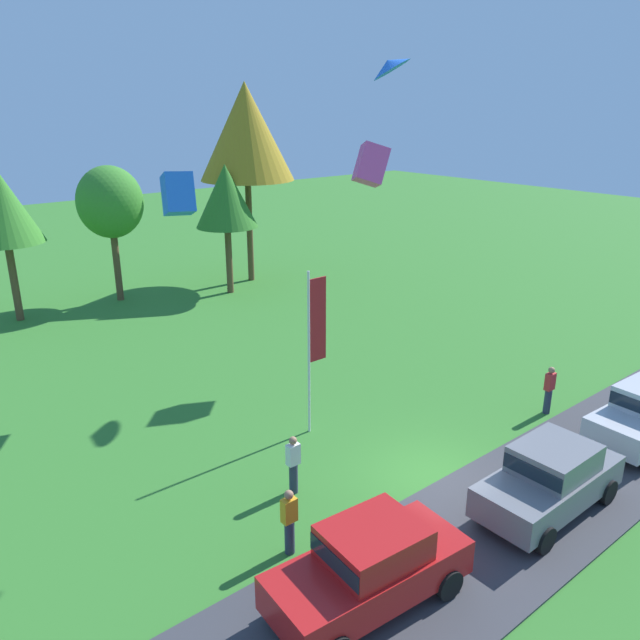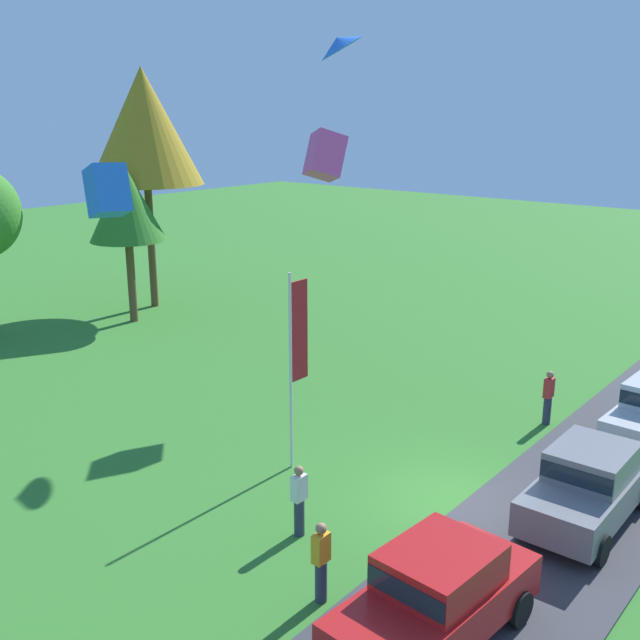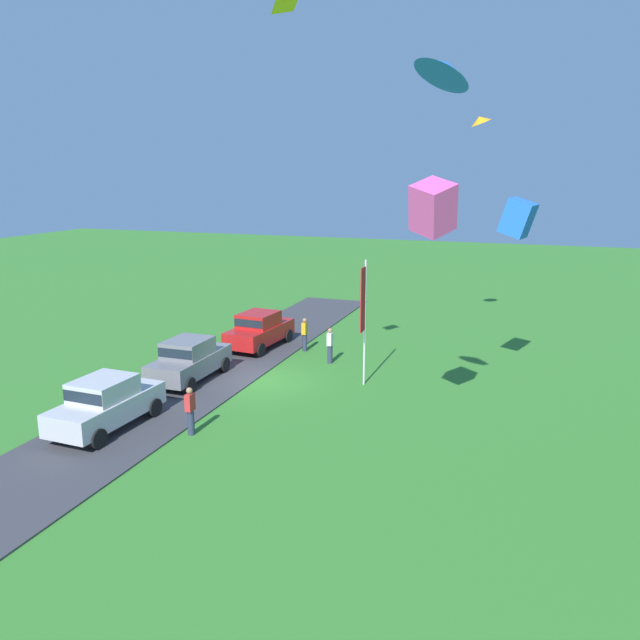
# 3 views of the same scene
# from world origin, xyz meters

# --- Properties ---
(ground_plane) EXTENTS (120.00, 120.00, 0.00)m
(ground_plane) POSITION_xyz_m (0.00, 0.00, 0.00)
(ground_plane) COLOR #337528
(pavement_strip) EXTENTS (36.00, 4.40, 0.06)m
(pavement_strip) POSITION_xyz_m (0.00, -2.43, 0.03)
(pavement_strip) COLOR #38383D
(pavement_strip) RESTS_ON ground
(car_sedan_by_flagpole) EXTENTS (4.53, 2.23, 1.84)m
(car_sedan_by_flagpole) POSITION_xyz_m (-4.73, -2.26, 1.04)
(car_sedan_by_flagpole) COLOR red
(car_sedan_by_flagpole) RESTS_ON ground
(car_sedan_mid_row) EXTENTS (4.41, 1.97, 1.84)m
(car_sedan_mid_row) POSITION_xyz_m (1.05, -2.86, 1.04)
(car_sedan_mid_row) COLOR slate
(car_sedan_mid_row) RESTS_ON ground
(car_sedan_near_entrance) EXTENTS (4.46, 2.09, 1.84)m
(car_sedan_near_entrance) POSITION_xyz_m (6.57, -2.84, 1.04)
(car_sedan_near_entrance) COLOR #B7B7BC
(car_sedan_near_entrance) RESTS_ON ground
(person_on_lawn) EXTENTS (0.36, 0.24, 1.71)m
(person_on_lawn) POSITION_xyz_m (-3.54, 1.98, 0.88)
(person_on_lawn) COLOR #2D334C
(person_on_lawn) RESTS_ON ground
(person_beside_suv) EXTENTS (0.36, 0.24, 1.71)m
(person_beside_suv) POSITION_xyz_m (-5.07, 0.11, 0.88)
(person_beside_suv) COLOR #2D334C
(person_beside_suv) RESTS_ON ground
(person_watching_sky) EXTENTS (0.36, 0.24, 1.71)m
(person_watching_sky) POSITION_xyz_m (5.95, 0.16, 0.88)
(person_watching_sky) COLOR #2D334C
(person_watching_sky) RESTS_ON ground
(flag_banner) EXTENTS (0.71, 0.08, 5.36)m
(flag_banner) POSITION_xyz_m (-0.90, 4.33, 3.40)
(flag_banner) COLOR silver
(flag_banner) RESTS_ON ground
(kite_diamond_over_trees) EXTENTS (1.01, 0.82, 0.61)m
(kite_diamond_over_trees) POSITION_xyz_m (3.83, 2.82, 14.01)
(kite_diamond_over_trees) COLOR yellow
(kite_box_high_right) EXTENTS (1.31, 1.52, 1.61)m
(kite_box_high_right) POSITION_xyz_m (-2.27, 10.10, 7.11)
(kite_box_high_right) COLOR blue
(kite_delta_near_flag) EXTENTS (2.21, 2.21, 1.12)m
(kite_delta_near_flag) POSITION_xyz_m (6.03, 8.34, 11.43)
(kite_delta_near_flag) COLOR blue
(kite_delta_mid_center) EXTENTS (1.32, 1.35, 0.68)m
(kite_delta_mid_center) POSITION_xyz_m (-9.37, 7.72, 11.34)
(kite_delta_mid_center) COLOR orange
(kite_box_high_left) EXTENTS (1.82, 1.45, 1.84)m
(kite_box_high_left) POSITION_xyz_m (4.84, 7.99, 7.82)
(kite_box_high_left) COLOR #EA4C9E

